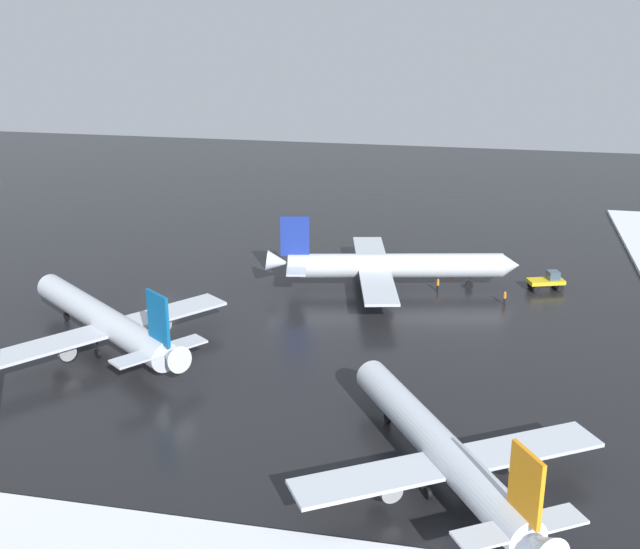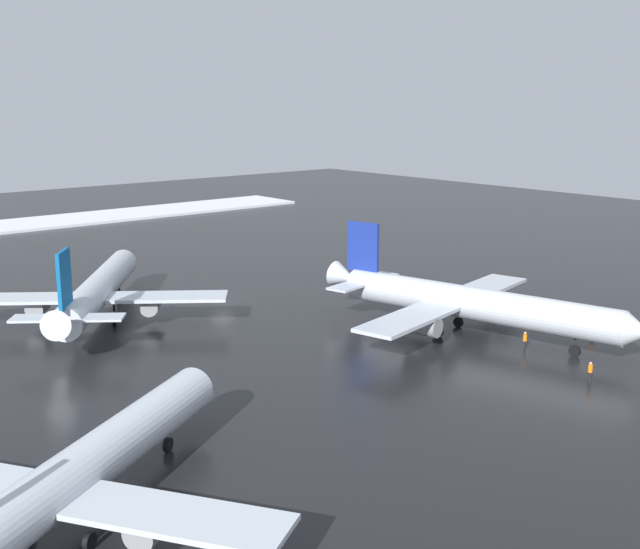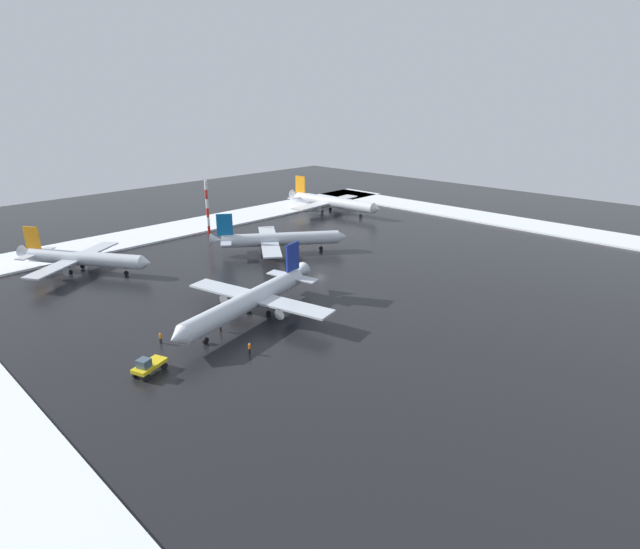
{
  "view_description": "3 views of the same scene",
  "coord_description": "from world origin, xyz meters",
  "views": [
    {
      "loc": [
        38.4,
        -87.87,
        35.71
      ],
      "look_at": [
        19.55,
        1.84,
        4.31
      ],
      "focal_mm": 45.0,
      "sensor_mm": 36.0,
      "label": 1
    },
    {
      "loc": [
        74.24,
        -48.09,
        22.35
      ],
      "look_at": [
        10.55,
        5.6,
        3.85
      ],
      "focal_mm": 45.0,
      "sensor_mm": 36.0,
      "label": 2
    },
    {
      "loc": [
        72.8,
        69.88,
        33.97
      ],
      "look_at": [
        9.75,
        9.27,
        2.99
      ],
      "focal_mm": 28.0,
      "sensor_mm": 36.0,
      "label": 3
    }
  ],
  "objects": [
    {
      "name": "ground_plane",
      "position": [
        0.0,
        0.0,
        0.0
      ],
      "size": [
        240.0,
        240.0,
        0.0
      ],
      "primitive_type": "plane",
      "color": "black"
    },
    {
      "name": "snow_bank_far",
      "position": [
        0.0,
        -50.0,
        0.23
      ],
      "size": [
        152.0,
        16.0,
        0.47
      ],
      "primitive_type": "cube",
      "color": "white",
      "rests_on": "ground_plane"
    },
    {
      "name": "snow_bank_left",
      "position": [
        -67.0,
        0.0,
        0.23
      ],
      "size": [
        14.0,
        116.0,
        0.47
      ],
      "primitive_type": "cube",
      "color": "white",
      "rests_on": "ground_plane"
    },
    {
      "name": "airplane_foreground_jet",
      "position": [
        26.94,
        10.2,
        3.24
      ],
      "size": [
        32.78,
        27.45,
        9.81
      ],
      "rotation": [
        0.0,
        0.0,
        0.22
      ],
      "color": "silver",
      "rests_on": "ground_plane"
    },
    {
      "name": "airplane_far_rear",
      "position": [
        -0.72,
        -14.49,
        3.15
      ],
      "size": [
        27.13,
        23.97,
        9.53
      ],
      "rotation": [
        0.0,
        0.0,
        2.49
      ],
      "color": "silver",
      "rests_on": "ground_plane"
    },
    {
      "name": "airplane_parked_portside",
      "position": [
        -40.73,
        -34.26,
        3.4
      ],
      "size": [
        28.8,
        34.65,
        10.28
      ],
      "rotation": [
        0.0,
        0.0,
        1.66
      ],
      "color": "silver",
      "rests_on": "ground_plane"
    },
    {
      "name": "airplane_distant_tail",
      "position": [
        36.34,
        -32.91,
        2.98
      ],
      "size": [
        23.29,
        27.17,
        9.03
      ],
      "rotation": [
        0.0,
        0.0,
        2.12
      ],
      "color": "silver",
      "rests_on": "ground_plane"
    },
    {
      "name": "pushback_tug",
      "position": [
        47.2,
        14.32,
        1.28
      ],
      "size": [
        5.07,
        3.61,
        2.5
      ],
      "rotation": [
        0.0,
        0.0,
        0.34
      ],
      "color": "gold",
      "rests_on": "ground_plane"
    },
    {
      "name": "ground_crew_near_tug",
      "position": [
        41.7,
        7.58,
        0.97
      ],
      "size": [
        0.36,
        0.36,
        1.71
      ],
      "rotation": [
        0.0,
        0.0,
        1.06
      ],
      "color": "black",
      "rests_on": "ground_plane"
    },
    {
      "name": "ground_crew_beside_wing",
      "position": [
        34.67,
        19.5,
        0.97
      ],
      "size": [
        0.36,
        0.36,
        1.71
      ],
      "rotation": [
        0.0,
        0.0,
        6.23
      ],
      "color": "black",
      "rests_on": "ground_plane"
    },
    {
      "name": "ground_crew_by_nose_gear",
      "position": [
        33.27,
        10.63,
        0.97
      ],
      "size": [
        0.36,
        0.36,
        1.71
      ],
      "rotation": [
        0.0,
        0.0,
        0.59
      ],
      "color": "black",
      "rests_on": "ground_plane"
    },
    {
      "name": "antenna_mast",
      "position": [
        1.16,
        -39.51,
        7.11
      ],
      "size": [
        0.7,
        0.7,
        14.22
      ],
      "color": "red",
      "rests_on": "ground_plane"
    }
  ]
}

